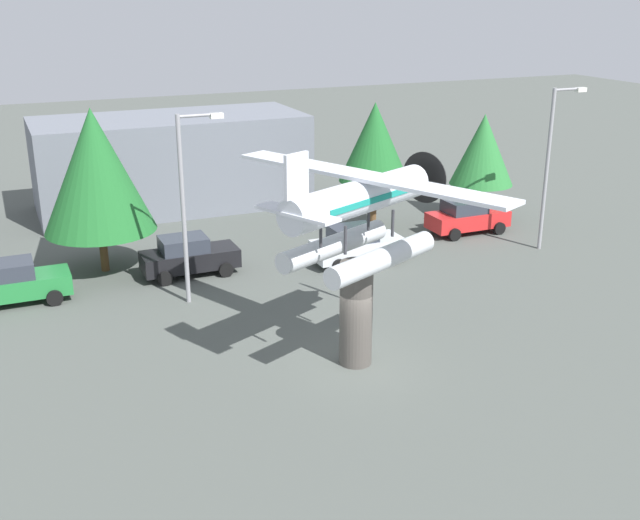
{
  "coord_description": "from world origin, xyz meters",
  "views": [
    {
      "loc": [
        -10.38,
        -20.93,
        11.96
      ],
      "look_at": [
        0.0,
        3.0,
        2.7
      ],
      "focal_mm": 43.11,
      "sensor_mm": 36.0,
      "label": 1
    }
  ],
  "objects_px": {
    "car_far_silver": "(356,245)",
    "tree_far_east": "(483,150)",
    "storefront_building": "(172,162)",
    "floatplane_monument": "(360,212)",
    "tree_east": "(96,171)",
    "car_mid_black": "(188,256)",
    "car_near_green": "(14,282)",
    "streetlight_secondary": "(551,157)",
    "streetlight_primary": "(188,196)",
    "display_pedestal": "(356,313)",
    "tree_center_back": "(375,142)",
    "car_distant_red": "(467,216)"
  },
  "relations": [
    {
      "from": "tree_east",
      "to": "tree_far_east",
      "type": "bearing_deg",
      "value": 0.87
    },
    {
      "from": "storefront_building",
      "to": "car_mid_black",
      "type": "bearing_deg",
      "value": -100.11
    },
    {
      "from": "streetlight_primary",
      "to": "tree_east",
      "type": "bearing_deg",
      "value": 118.18
    },
    {
      "from": "storefront_building",
      "to": "floatplane_monument",
      "type": "bearing_deg",
      "value": -87.12
    },
    {
      "from": "display_pedestal",
      "to": "car_far_silver",
      "type": "relative_size",
      "value": 0.86
    },
    {
      "from": "display_pedestal",
      "to": "car_near_green",
      "type": "relative_size",
      "value": 0.86
    },
    {
      "from": "tree_far_east",
      "to": "car_far_silver",
      "type": "bearing_deg",
      "value": -157.53
    },
    {
      "from": "floatplane_monument",
      "to": "tree_center_back",
      "type": "bearing_deg",
      "value": 36.12
    },
    {
      "from": "car_far_silver",
      "to": "tree_center_back",
      "type": "xyz_separation_m",
      "value": [
        3.13,
        4.44,
        3.69
      ]
    },
    {
      "from": "streetlight_secondary",
      "to": "tree_center_back",
      "type": "distance_m",
      "value": 8.68
    },
    {
      "from": "storefront_building",
      "to": "streetlight_primary",
      "type": "bearing_deg",
      "value": -100.34
    },
    {
      "from": "tree_center_back",
      "to": "floatplane_monument",
      "type": "bearing_deg",
      "value": -119.04
    },
    {
      "from": "display_pedestal",
      "to": "storefront_building",
      "type": "relative_size",
      "value": 0.24
    },
    {
      "from": "tree_center_back",
      "to": "tree_far_east",
      "type": "relative_size",
      "value": 1.16
    },
    {
      "from": "car_far_silver",
      "to": "streetlight_secondary",
      "type": "distance_m",
      "value": 10.09
    },
    {
      "from": "car_far_silver",
      "to": "tree_center_back",
      "type": "height_order",
      "value": "tree_center_back"
    },
    {
      "from": "streetlight_primary",
      "to": "car_near_green",
      "type": "bearing_deg",
      "value": 158.15
    },
    {
      "from": "car_mid_black",
      "to": "car_far_silver",
      "type": "distance_m",
      "value": 7.6
    },
    {
      "from": "display_pedestal",
      "to": "car_mid_black",
      "type": "xyz_separation_m",
      "value": [
        -3.03,
        10.52,
        -0.92
      ]
    },
    {
      "from": "car_mid_black",
      "to": "tree_far_east",
      "type": "relative_size",
      "value": 0.74
    },
    {
      "from": "streetlight_secondary",
      "to": "tree_far_east",
      "type": "bearing_deg",
      "value": 88.97
    },
    {
      "from": "streetlight_primary",
      "to": "car_far_silver",
      "type": "bearing_deg",
      "value": 10.64
    },
    {
      "from": "tree_east",
      "to": "car_far_silver",
      "type": "bearing_deg",
      "value": -18.33
    },
    {
      "from": "display_pedestal",
      "to": "streetlight_secondary",
      "type": "bearing_deg",
      "value": 28.03
    },
    {
      "from": "streetlight_primary",
      "to": "tree_far_east",
      "type": "height_order",
      "value": "streetlight_primary"
    },
    {
      "from": "streetlight_secondary",
      "to": "car_near_green",
      "type": "bearing_deg",
      "value": 173.23
    },
    {
      "from": "floatplane_monument",
      "to": "streetlight_secondary",
      "type": "relative_size",
      "value": 1.29
    },
    {
      "from": "floatplane_monument",
      "to": "car_far_silver",
      "type": "bearing_deg",
      "value": 39.5
    },
    {
      "from": "floatplane_monument",
      "to": "car_far_silver",
      "type": "distance_m",
      "value": 10.83
    },
    {
      "from": "streetlight_primary",
      "to": "streetlight_secondary",
      "type": "height_order",
      "value": "streetlight_secondary"
    },
    {
      "from": "car_distant_red",
      "to": "streetlight_primary",
      "type": "bearing_deg",
      "value": -167.51
    },
    {
      "from": "tree_center_back",
      "to": "car_far_silver",
      "type": "bearing_deg",
      "value": -125.21
    },
    {
      "from": "tree_east",
      "to": "tree_center_back",
      "type": "xyz_separation_m",
      "value": [
        13.9,
        0.87,
        0.01
      ]
    },
    {
      "from": "car_far_silver",
      "to": "storefront_building",
      "type": "bearing_deg",
      "value": 112.49
    },
    {
      "from": "car_far_silver",
      "to": "tree_east",
      "type": "relative_size",
      "value": 0.58
    },
    {
      "from": "car_near_green",
      "to": "tree_far_east",
      "type": "xyz_separation_m",
      "value": [
        24.01,
        2.74,
        2.92
      ]
    },
    {
      "from": "car_near_green",
      "to": "streetlight_secondary",
      "type": "height_order",
      "value": "streetlight_secondary"
    },
    {
      "from": "car_far_silver",
      "to": "tree_far_east",
      "type": "xyz_separation_m",
      "value": [
        9.37,
        3.87,
        2.92
      ]
    },
    {
      "from": "display_pedestal",
      "to": "storefront_building",
      "type": "bearing_deg",
      "value": 92.57
    },
    {
      "from": "car_far_silver",
      "to": "tree_far_east",
      "type": "height_order",
      "value": "tree_far_east"
    },
    {
      "from": "storefront_building",
      "to": "tree_east",
      "type": "distance_m",
      "value": 11.05
    },
    {
      "from": "streetlight_secondary",
      "to": "tree_center_back",
      "type": "xyz_separation_m",
      "value": [
        -6.13,
        6.14,
        0.1
      ]
    },
    {
      "from": "car_far_silver",
      "to": "car_distant_red",
      "type": "bearing_deg",
      "value": 14.52
    },
    {
      "from": "streetlight_secondary",
      "to": "tree_east",
      "type": "distance_m",
      "value": 20.71
    },
    {
      "from": "storefront_building",
      "to": "tree_far_east",
      "type": "distance_m",
      "value": 17.41
    },
    {
      "from": "car_far_silver",
      "to": "display_pedestal",
      "type": "bearing_deg",
      "value": -116.13
    },
    {
      "from": "car_far_silver",
      "to": "streetlight_primary",
      "type": "bearing_deg",
      "value": -169.36
    },
    {
      "from": "car_mid_black",
      "to": "car_near_green",
      "type": "bearing_deg",
      "value": -176.79
    },
    {
      "from": "floatplane_monument",
      "to": "streetlight_secondary",
      "type": "xyz_separation_m",
      "value": [
        13.55,
        7.22,
        -0.8
      ]
    },
    {
      "from": "streetlight_primary",
      "to": "storefront_building",
      "type": "distance_m",
      "value": 14.88
    }
  ]
}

